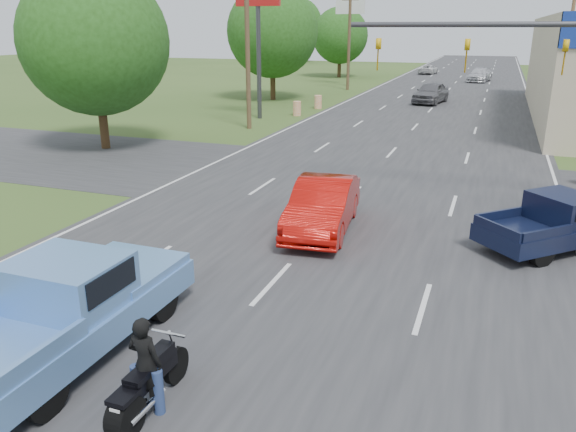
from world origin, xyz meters
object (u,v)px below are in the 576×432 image
at_px(blue_pickup, 72,304).
at_px(navy_pickup, 562,221).
at_px(motorcycle, 146,388).
at_px(red_convertible, 323,206).
at_px(distant_car_silver, 480,75).
at_px(distant_car_white, 428,69).
at_px(rider, 146,368).
at_px(distant_car_grey, 431,93).

distance_m(blue_pickup, navy_pickup, 12.87).
height_order(motorcycle, blue_pickup, blue_pickup).
distance_m(red_convertible, distant_car_silver, 53.58).
distance_m(motorcycle, distant_car_silver, 62.78).
relative_size(navy_pickup, distant_car_white, 1.08).
height_order(rider, distant_car_white, rider).
height_order(motorcycle, distant_car_silver, distant_car_silver).
bearing_deg(blue_pickup, red_convertible, 72.85).
distance_m(red_convertible, navy_pickup, 6.75).
bearing_deg(red_convertible, distant_car_white, 87.94).
xyz_separation_m(red_convertible, motorcycle, (-0.15, -9.21, -0.31)).
relative_size(motorcycle, rider, 1.32).
bearing_deg(distant_car_white, blue_pickup, 96.19).
xyz_separation_m(blue_pickup, distant_car_silver, (4.92, 61.54, -0.20)).
relative_size(navy_pickup, distant_car_silver, 0.90).
bearing_deg(distant_car_white, rider, 98.06).
xyz_separation_m(red_convertible, blue_pickup, (-2.53, -8.02, 0.16)).
bearing_deg(rider, navy_pickup, -123.38).
relative_size(rider, distant_car_grey, 0.32).
distance_m(red_convertible, distant_car_grey, 32.08).
bearing_deg(motorcycle, blue_pickup, 154.04).
bearing_deg(navy_pickup, red_convertible, -126.01).
bearing_deg(blue_pickup, distant_car_grey, 87.52).
bearing_deg(distant_car_grey, motorcycle, -80.00).
height_order(rider, navy_pickup, rider).
height_order(navy_pickup, distant_car_white, navy_pickup).
bearing_deg(navy_pickup, rider, -78.32).
bearing_deg(navy_pickup, distant_car_grey, 148.70).
height_order(distant_car_silver, distant_car_white, distant_car_silver).
distance_m(distant_car_grey, distant_car_white, 31.01).
xyz_separation_m(blue_pickup, navy_pickup, (9.21, 9.00, -0.16)).
distance_m(distant_car_grey, distant_car_silver, 21.64).
bearing_deg(distant_car_grey, navy_pickup, -67.48).
bearing_deg(red_convertible, motorcycle, -97.03).
bearing_deg(blue_pickup, distant_car_silver, 85.79).
relative_size(rider, navy_pickup, 0.35).
height_order(motorcycle, distant_car_white, distant_car_white).
xyz_separation_m(rider, navy_pickup, (6.82, 10.14, -0.01)).
xyz_separation_m(red_convertible, distant_car_grey, (-0.54, 32.08, 0.07)).
height_order(motorcycle, distant_car_grey, distant_car_grey).
distance_m(blue_pickup, distant_car_white, 70.88).
relative_size(distant_car_grey, distant_car_white, 1.17).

